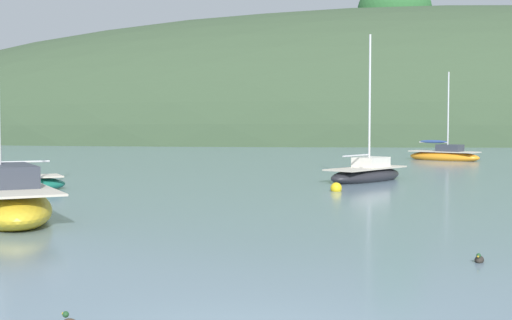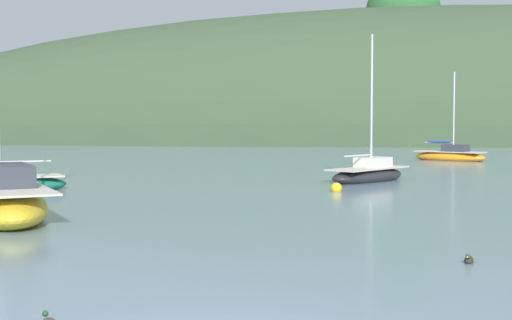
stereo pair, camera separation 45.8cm
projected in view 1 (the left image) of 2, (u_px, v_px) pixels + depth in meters
The scene contains 6 objects.
far_shoreline_hill at pixel (480, 140), 87.47m from camera, with size 150.00×36.00×34.60m.
sailboat_yellow_far at pixel (367, 174), 33.89m from camera, with size 4.44×4.83×6.67m.
sailboat_blue_center at pixel (3, 183), 29.19m from camera, with size 4.83×3.48×6.18m.
sailboat_white_near at pixel (445, 155), 49.79m from camera, with size 4.81×4.28×5.92m.
mooring_buoy_channel at pixel (336, 188), 29.23m from camera, with size 0.44×0.44×0.54m.
duck_straggler at pixel (479, 259), 15.04m from camera, with size 0.29×0.41×0.24m.
Camera 1 is at (0.34, -9.14, 2.88)m, focal length 53.47 mm.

